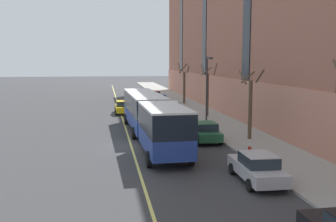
# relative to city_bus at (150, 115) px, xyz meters

# --- Properties ---
(ground_plane) EXTENTS (260.00, 260.00, 0.00)m
(ground_plane) POSITION_rel_city_bus_xyz_m (-1.33, -2.35, -2.02)
(ground_plane) COLOR #38383A
(sidewalk) EXTENTS (4.87, 160.00, 0.15)m
(sidewalk) POSITION_rel_city_bus_xyz_m (7.78, 0.65, -1.94)
(sidewalk) COLOR #9E9B93
(sidewalk) RESTS_ON ground
(city_bus) EXTENTS (3.40, 19.91, 3.46)m
(city_bus) POSITION_rel_city_bus_xyz_m (0.00, 0.00, 0.00)
(city_bus) COLOR navy
(city_bus) RESTS_ON ground
(parked_car_green_0) EXTENTS (2.10, 4.52, 1.56)m
(parked_car_green_0) POSITION_rel_city_bus_xyz_m (4.19, -1.56, -1.23)
(parked_car_green_0) COLOR #23603D
(parked_car_green_0) RESTS_ON ground
(parked_car_white_1) EXTENTS (2.03, 4.32, 1.56)m
(parked_car_white_1) POSITION_rel_city_bus_xyz_m (4.24, 14.30, -1.24)
(parked_car_white_1) COLOR silver
(parked_car_white_1) RESTS_ON ground
(parked_car_silver_4) EXTENTS (2.07, 4.77, 1.56)m
(parked_car_silver_4) POSITION_rel_city_bus_xyz_m (4.26, -12.14, -1.23)
(parked_car_silver_4) COLOR #B7B7BC
(parked_car_silver_4) RESTS_ON ground
(parked_car_red_5) EXTENTS (1.94, 4.23, 1.56)m
(parked_car_red_5) POSITION_rel_city_bus_xyz_m (4.24, 30.65, -1.24)
(parked_car_red_5) COLOR #B21E19
(parked_car_red_5) RESTS_ON ground
(parked_car_navy_6) EXTENTS (2.01, 4.44, 1.56)m
(parked_car_navy_6) POSITION_rel_city_bus_xyz_m (4.13, 23.68, -1.24)
(parked_car_navy_6) COLOR navy
(parked_car_navy_6) RESTS_ON ground
(taxi_cab) EXTENTS (1.94, 4.55, 1.56)m
(taxi_cab) POSITION_rel_city_bus_xyz_m (-1.45, 15.91, -1.24)
(taxi_cab) COLOR yellow
(taxi_cab) RESTS_ON ground
(street_tree_mid_block) EXTENTS (1.60, 1.54, 5.56)m
(street_tree_mid_block) POSITION_rel_city_bus_xyz_m (7.80, -1.72, 0.92)
(street_tree_mid_block) COLOR brown
(street_tree_mid_block) RESTS_ON sidewalk
(street_tree_far_uptown) EXTENTS (1.71, 1.78, 5.91)m
(street_tree_far_uptown) POSITION_rel_city_bus_xyz_m (7.83, 11.39, 1.02)
(street_tree_far_uptown) COLOR brown
(street_tree_far_uptown) RESTS_ON sidewalk
(street_tree_far_downtown) EXTENTS (1.47, 1.53, 5.84)m
(street_tree_far_downtown) POSITION_rel_city_bus_xyz_m (7.78, 24.53, 0.94)
(street_tree_far_downtown) COLOR brown
(street_tree_far_downtown) RESTS_ON sidewalk
(street_lamp) EXTENTS (0.36, 1.48, 6.57)m
(street_lamp) POSITION_rel_city_bus_xyz_m (5.94, 4.51, 2.18)
(street_lamp) COLOR #2D2D30
(street_lamp) RESTS_ON sidewalk
(fire_hydrant) EXTENTS (0.42, 0.24, 0.72)m
(fire_hydrant) POSITION_rel_city_bus_xyz_m (5.84, -6.92, -1.52)
(fire_hydrant) COLOR red
(fire_hydrant) RESTS_ON sidewalk
(lane_centerline) EXTENTS (0.16, 140.00, 0.01)m
(lane_centerline) POSITION_rel_city_bus_xyz_m (-1.70, 0.65, -2.01)
(lane_centerline) COLOR #E0D66B
(lane_centerline) RESTS_ON ground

